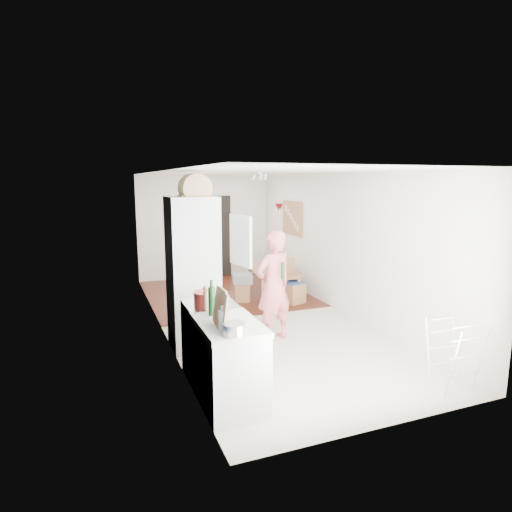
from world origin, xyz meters
TOP-DOWN VIEW (x-y plane):
  - room_shell at (0.00, 0.00)m, footprint 3.20×7.00m
  - floor at (0.00, 0.00)m, footprint 3.20×7.00m
  - wood_floor_overlay at (0.00, 1.85)m, footprint 3.20×3.30m
  - sage_wall_panel at (-1.59, -2.00)m, footprint 0.02×3.00m
  - tile_splashback at (-1.59, -2.55)m, footprint 0.02×1.90m
  - doorway_recess at (0.20, 3.48)m, footprint 0.90×0.04m
  - base_cabinet at (-1.30, -2.55)m, footprint 0.60×0.90m
  - worktop at (-1.30, -2.55)m, footprint 0.62×0.92m
  - range_cooker at (-1.30, -1.80)m, footprint 0.60×0.60m
  - cooker_top at (-1.30, -1.80)m, footprint 0.60×0.60m
  - fridge_housing at (-1.27, -0.78)m, footprint 0.66×0.66m
  - fridge_door at (-0.66, -1.08)m, footprint 0.14×0.56m
  - fridge_interior at (-0.96, -0.78)m, footprint 0.02×0.52m
  - pinboard at (1.58, 1.90)m, footprint 0.03×0.90m
  - pinboard_frame at (1.57, 1.90)m, footprint 0.00×0.94m
  - wall_sconce at (1.54, 2.55)m, footprint 0.18×0.18m
  - person at (-0.10, -0.96)m, footprint 0.81×0.63m
  - dining_table at (0.93, 1.40)m, footprint 0.97×1.45m
  - dining_chair at (1.02, 0.67)m, footprint 0.45×0.45m
  - stool at (0.13, 1.13)m, footprint 0.36×0.36m
  - grey_drape at (0.14, 1.14)m, footprint 0.45×0.45m
  - drying_rack at (1.18, -3.14)m, footprint 0.44×0.41m
  - bread_bin at (-1.23, -0.84)m, footprint 0.44×0.42m
  - red_casserole at (-1.37, -1.90)m, footprint 0.31×0.31m
  - steel_pan at (-1.36, -2.90)m, footprint 0.28×0.28m
  - held_bottle at (-0.04, -1.14)m, footprint 0.05×0.05m
  - bottle_a at (-1.40, -2.26)m, footprint 0.08×0.08m
  - bottle_b at (-1.37, -2.48)m, footprint 0.07×0.07m
  - bottle_c at (-1.43, -2.76)m, footprint 0.09×0.09m
  - pepper_mill_front at (-1.36, -2.23)m, footprint 0.07×0.07m
  - pepper_mill_back at (-1.41, -2.02)m, footprint 0.07×0.07m
  - chopping_boards at (-1.42, -2.66)m, footprint 0.05×0.29m

SIDE VIEW (x-z plane):
  - floor at x=0.00m, z-range -0.01..0.01m
  - wood_floor_overlay at x=0.00m, z-range 0.00..0.01m
  - stool at x=0.13m, z-range 0.00..0.38m
  - dining_table at x=0.93m, z-range 0.00..0.47m
  - drying_rack at x=1.18m, z-range 0.00..0.82m
  - dining_chair at x=1.02m, z-range 0.00..0.85m
  - base_cabinet at x=-1.30m, z-range 0.00..0.86m
  - range_cooker at x=-1.30m, z-range 0.00..0.88m
  - grey_drape at x=0.14m, z-range 0.38..0.55m
  - worktop at x=-1.30m, z-range 0.86..0.92m
  - cooker_top at x=-1.30m, z-range 0.88..0.92m
  - person at x=-0.10m, z-range 0.00..1.95m
  - steel_pan at x=-1.36m, z-range 0.92..1.03m
  - doorway_recess at x=0.20m, z-range 0.00..2.00m
  - red_casserole at x=-1.37m, z-range 0.92..1.09m
  - bottle_c at x=-1.43m, z-range 0.92..1.12m
  - pepper_mill_back at x=-1.41m, z-range 0.92..1.14m
  - pepper_mill_front at x=-1.36m, z-range 0.92..1.15m
  - bottle_b at x=-1.37m, z-range 0.92..1.17m
  - fridge_housing at x=-1.27m, z-range 0.00..2.15m
  - bottle_a at x=-1.40m, z-range 0.92..1.24m
  - held_bottle at x=-0.04m, z-range 0.97..1.22m
  - chopping_boards at x=-1.42m, z-range 0.92..1.31m
  - tile_splashback at x=-1.59m, z-range 0.90..1.40m
  - room_shell at x=0.00m, z-range 0.00..2.50m
  - fridge_door at x=-0.66m, z-range 1.20..1.90m
  - fridge_interior at x=-0.96m, z-range 1.22..1.88m
  - pinboard at x=1.58m, z-range 1.20..1.90m
  - pinboard_frame at x=1.57m, z-range 1.18..1.92m
  - wall_sconce at x=1.54m, z-range 1.67..1.83m
  - sage_wall_panel at x=-1.59m, z-range 1.20..2.50m
  - bread_bin at x=-1.23m, z-range 2.15..2.37m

